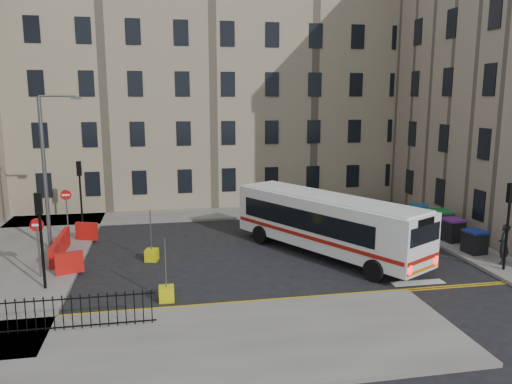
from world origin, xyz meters
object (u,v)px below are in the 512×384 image
object	(u,v)px
wheelie_bin_c	(440,222)
wheelie_bin_a	(475,242)
bollard_chevron	(167,294)
streetlamp	(44,171)
wheelie_bin_d	(432,223)
wheelie_bin_e	(419,215)
bus	(326,222)
pedestrian	(504,244)
bollard_yellow	(152,255)
wheelie_bin_b	(452,230)

from	to	relation	value
wheelie_bin_c	wheelie_bin_a	bearing A→B (deg)	-88.09
wheelie_bin_a	wheelie_bin_c	distance (m)	3.53
wheelie_bin_a	bollard_chevron	distance (m)	16.04
streetlamp	wheelie_bin_d	bearing A→B (deg)	-2.72
wheelie_bin_e	bus	bearing A→B (deg)	-128.75
wheelie_bin_e	pedestrian	world-z (taller)	pedestrian
bus	pedestrian	distance (m)	8.51
wheelie_bin_d	wheelie_bin_a	bearing A→B (deg)	-97.94
streetlamp	bollard_yellow	xyz separation A→B (m)	(5.36, -2.70, -4.04)
streetlamp	bus	bearing A→B (deg)	-13.36
wheelie_bin_b	wheelie_bin_e	bearing A→B (deg)	84.36
bus	bollard_chevron	distance (m)	9.53
wheelie_bin_c	bollard_chevron	world-z (taller)	wheelie_bin_c
wheelie_bin_b	wheelie_bin_d	distance (m)	1.70
streetlamp	wheelie_bin_a	world-z (taller)	streetlamp
wheelie_bin_d	bus	bearing A→B (deg)	-172.23
pedestrian	streetlamp	bearing A→B (deg)	-58.22
bollard_yellow	bollard_chevron	xyz separation A→B (m)	(0.67, -5.25, 0.00)
wheelie_bin_b	bollard_yellow	world-z (taller)	wheelie_bin_b
wheelie_bin_c	pedestrian	xyz separation A→B (m)	(0.12, -5.38, 0.25)
wheelie_bin_b	bollard_yellow	bearing A→B (deg)	172.07
bus	wheelie_bin_b	world-z (taller)	bus
bus	wheelie_bin_b	xyz separation A→B (m)	(7.61, 0.68, -0.97)
streetlamp	bollard_yellow	distance (m)	7.23
wheelie_bin_b	wheelie_bin_d	world-z (taller)	wheelie_bin_b
wheelie_bin_e	wheelie_bin_d	bearing A→B (deg)	-70.89
streetlamp	wheelie_bin_d	xyz separation A→B (m)	(21.64, -1.03, -3.55)
bollard_yellow	bus	bearing A→B (deg)	-4.42
streetlamp	pedestrian	xyz separation A→B (m)	(22.04, -6.79, -3.20)
wheelie_bin_d	pedestrian	xyz separation A→B (m)	(0.40, -5.76, 0.35)
wheelie_bin_d	wheelie_bin_e	size ratio (longest dim) A/B	0.86
wheelie_bin_b	wheelie_bin_e	size ratio (longest dim) A/B	0.86
wheelie_bin_c	wheelie_bin_d	world-z (taller)	wheelie_bin_c
wheelie_bin_a	wheelie_bin_e	world-z (taller)	wheelie_bin_e
pedestrian	bollard_chevron	size ratio (longest dim) A/B	3.29
bus	wheelie_bin_d	world-z (taller)	bus
streetlamp	wheelie_bin_b	bearing A→B (deg)	-7.06
streetlamp	wheelie_bin_b	world-z (taller)	streetlamp
wheelie_bin_b	wheelie_bin_a	bearing A→B (deg)	-100.31
streetlamp	wheelie_bin_b	xyz separation A→B (m)	(21.87, -2.71, -3.54)
streetlamp	bollard_chevron	distance (m)	10.76
wheelie_bin_b	wheelie_bin_e	xyz separation A→B (m)	(-0.14, 3.49, 0.02)
wheelie_bin_c	bollard_chevron	bearing A→B (deg)	-153.48
wheelie_bin_b	wheelie_bin_e	distance (m)	3.50
bollard_chevron	wheelie_bin_b	bearing A→B (deg)	18.30
streetlamp	wheelie_bin_c	size ratio (longest dim) A/B	5.61
streetlamp	bollard_chevron	size ratio (longest dim) A/B	13.57
streetlamp	wheelie_bin_a	distance (m)	22.62
bollard_yellow	pedestrian	bearing A→B (deg)	-13.78
wheelie_bin_c	wheelie_bin_e	distance (m)	2.20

